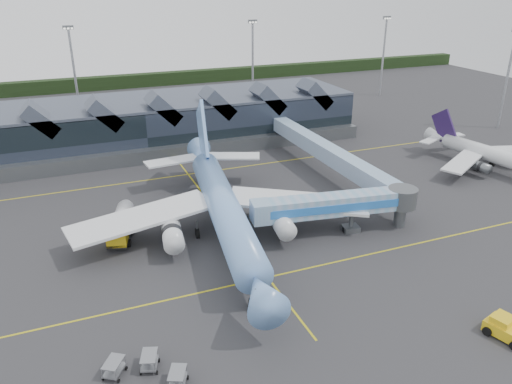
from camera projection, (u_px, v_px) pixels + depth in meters
name	position (u px, v px, depth m)	size (l,w,h in m)	color
ground	(244.00, 246.00, 65.34)	(260.00, 260.00, 0.00)	#2C2B2E
taxi_stripes	(220.00, 215.00, 73.85)	(120.00, 60.00, 0.01)	gold
tree_line_far	(121.00, 82.00, 158.17)	(260.00, 4.00, 4.00)	black
terminal	(138.00, 124.00, 101.96)	(90.00, 22.25, 12.52)	black
light_masts	(232.00, 67.00, 121.09)	(132.40, 42.56, 22.45)	#94979D
main_airliner	(222.00, 204.00, 66.88)	(40.85, 47.41, 15.24)	#74A7EC
regional_jet	(486.00, 153.00, 90.90)	(24.70, 27.25, 9.37)	silver
jet_bridge	(346.00, 205.00, 67.32)	(23.38, 6.76, 5.86)	#76A4C5
fuel_truck	(122.00, 222.00, 67.50)	(5.11, 10.18, 3.42)	black
pushback_tug	(507.00, 329.00, 48.54)	(3.82, 4.98, 2.02)	yellow
baggage_carts	(147.00, 377.00, 42.84)	(7.16, 7.60, 1.50)	gray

